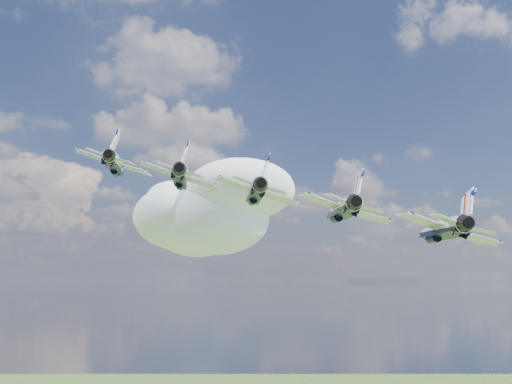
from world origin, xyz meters
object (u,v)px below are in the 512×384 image
object	(u,v)px
jet_1	(181,177)
jet_3	(342,209)
jet_2	(256,192)
jet_4	(441,229)
jet_0	(116,164)

from	to	relation	value
jet_1	jet_3	distance (m)	24.51
jet_2	jet_3	bearing A→B (deg)	-32.02
jet_1	jet_4	size ratio (longest dim) A/B	1.00
jet_0	jet_1	world-z (taller)	jet_0
jet_0	jet_1	distance (m)	12.25
jet_2	jet_0	bearing A→B (deg)	147.98
jet_0	jet_4	xyz separation A→B (m)	(34.41, -32.93, -11.60)
jet_2	jet_3	distance (m)	12.25
jet_0	jet_2	distance (m)	24.51
jet_0	jet_4	bearing A→B (deg)	-32.02
jet_0	jet_2	bearing A→B (deg)	-32.02
jet_0	jet_3	size ratio (longest dim) A/B	1.00
jet_3	jet_0	bearing A→B (deg)	147.98
jet_2	jet_4	xyz separation A→B (m)	(17.20, -16.47, -5.80)
jet_3	jet_4	distance (m)	12.25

